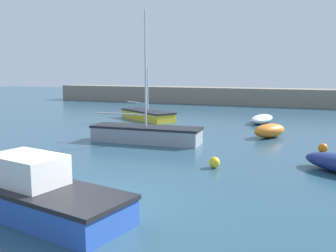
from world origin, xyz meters
name	(u,v)px	position (x,y,z in m)	size (l,w,h in m)	color
ground_plane	(88,208)	(0.00, 0.00, -0.10)	(120.00, 120.00, 0.20)	#284C60
harbor_breakwater	(253,96)	(0.00, 33.39, 0.93)	(48.70, 2.78, 1.86)	gray
cabin_cruiser_white	(36,193)	(-0.93, -1.06, 0.58)	(5.83, 3.05, 1.63)	#2D56B7
sailboat_twin_hulled	(148,115)	(-5.95, 17.80, 0.39)	(5.37, 4.35, 4.01)	yellow
sailboat_tall_mast	(146,134)	(-2.29, 9.32, 0.47)	(6.23, 1.85, 7.02)	gray
rowboat_white_midwater	(262,119)	(2.71, 19.08, 0.31)	(1.87, 3.49, 0.62)	white
fishing_dinghy_green	(269,130)	(3.84, 13.25, 0.40)	(2.23, 2.59, 0.81)	orange
mooring_buoy_orange	(323,148)	(6.65, 9.99, 0.22)	(0.44, 0.44, 0.44)	orange
mooring_buoy_yellow	(214,162)	(2.47, 5.44, 0.22)	(0.45, 0.45, 0.45)	yellow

